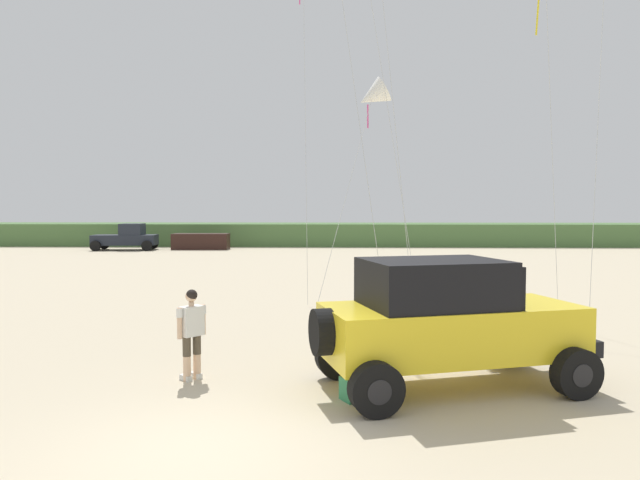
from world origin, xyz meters
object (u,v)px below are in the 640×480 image
object	(u,v)px
distant_sedan	(201,241)
jeep	(448,320)
cooler_box	(359,388)
kite_pink_ribbon	(372,96)
person_watching	(192,329)
distant_pickup	(127,237)

from	to	relation	value
distant_sedan	jeep	bearing A→B (deg)	-71.55
cooler_box	kite_pink_ribbon	bearing A→B (deg)	56.45
person_watching	distant_sedan	size ratio (longest dim) A/B	0.40
cooler_box	distant_pickup	xyz separation A→B (m)	(-16.09, 33.98, 0.75)
jeep	person_watching	bearing A→B (deg)	175.33
cooler_box	kite_pink_ribbon	world-z (taller)	kite_pink_ribbon
distant_sedan	person_watching	bearing A→B (deg)	-78.46
person_watching	cooler_box	world-z (taller)	person_watching
jeep	distant_sedan	distance (m)	36.42
distant_sedan	kite_pink_ribbon	world-z (taller)	kite_pink_ribbon
person_watching	distant_pickup	world-z (taller)	distant_pickup
distant_sedan	kite_pink_ribbon	bearing A→B (deg)	-66.56
jeep	kite_pink_ribbon	world-z (taller)	kite_pink_ribbon
person_watching	distant_pickup	bearing A→B (deg)	111.64
cooler_box	distant_sedan	bearing A→B (deg)	78.10
cooler_box	kite_pink_ribbon	size ratio (longest dim) A/B	0.08
distant_pickup	kite_pink_ribbon	xyz separation A→B (m)	(16.89, -24.08, 5.86)
cooler_box	distant_sedan	xyz separation A→B (m)	(-10.72, 34.92, 0.41)
distant_pickup	cooler_box	bearing A→B (deg)	-64.66
person_watching	distant_sedan	distance (m)	34.77
jeep	cooler_box	distance (m)	1.97
distant_pickup	person_watching	bearing A→B (deg)	-68.36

